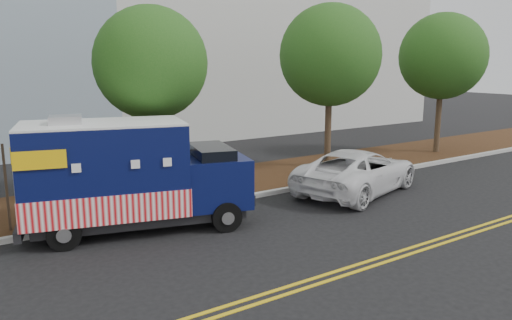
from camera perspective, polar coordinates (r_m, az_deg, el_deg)
ground at (r=14.02m, az=-5.95°, el=-7.20°), size 120.00×120.00×0.00m
curb at (r=15.19m, az=-8.48°, el=-5.51°), size 120.00×0.18×0.15m
mulch_strip at (r=17.04m, az=-11.56°, el=-3.76°), size 120.00×4.00×0.15m
centerline_near at (r=10.57m, az=5.91°, el=-13.52°), size 120.00×0.10×0.01m
centerline_far at (r=10.40m, az=6.82°, el=-13.98°), size 120.00×0.10×0.01m
tree_b at (r=15.83m, az=-11.93°, el=10.75°), size 3.47×3.47×6.10m
tree_c at (r=20.41m, az=8.46°, el=11.73°), size 4.05×4.05×6.67m
tree_d at (r=25.06m, az=20.55°, el=11.02°), size 3.97×3.97×6.62m
sign_post at (r=14.15m, az=-26.60°, el=-3.13°), size 0.06×0.06×2.40m
food_truck at (r=13.47m, az=-14.62°, el=-2.06°), size 6.23×3.57×3.11m
white_car at (r=17.33m, az=11.54°, el=-1.24°), size 5.82×3.91×1.48m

